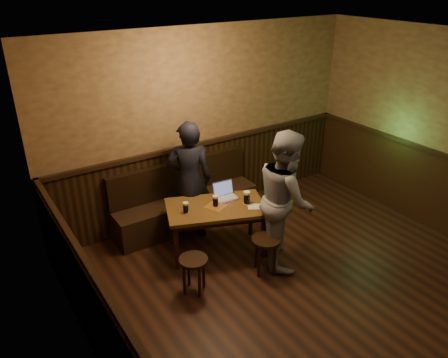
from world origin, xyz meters
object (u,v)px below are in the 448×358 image
Objects in this scene: person_grey at (285,199)px; pint_mid at (215,201)px; pint_right at (247,198)px; stool_left at (194,265)px; person_suit at (189,180)px; bench at (186,205)px; laptop at (225,194)px; pint_left at (186,208)px; stool_right at (266,245)px; pub_table at (216,212)px.

pint_mid is at bearing 74.96° from person_grey.
pint_right is 0.10× the size of person_grey.
pint_right reaches higher than stool_left.
person_suit is 0.96× the size of person_grey.
bench is at bearing 52.96° from person_grey.
pint_left is at bearing -168.90° from laptop.
stool_left is 1.35m from person_suit.
person_suit reaches higher than stool_left.
pint_left is at bearing 82.27° from person_suit.
person_grey is (1.04, -0.69, 0.13)m from pint_left.
pint_left reaches higher than stool_right.
pint_mid is (-0.00, -0.84, 0.45)m from bench.
stool_left is 1.40m from person_grey.
pint_mid reaches higher than stool_right.
pint_left reaches higher than pub_table.
pub_table is 0.82× the size of person_grey.
person_suit reaches higher than pint_mid.
bench is 15.09× the size of pint_left.
pint_left is at bearing 171.38° from pint_mid.
person_grey is (0.63, -1.46, 0.57)m from bench.
pint_mid is at bearing 137.90° from pub_table.
pub_table is 9.93× the size of pint_left.
person_suit is (-0.08, -0.29, 0.54)m from bench.
bench is at bearing 110.61° from pint_right.
laptop reaches higher than pub_table.
pint_right is at bearing 78.69° from stool_right.
pub_table is at bearing 75.09° from person_grey.
person_grey is at bearing -57.89° from laptop.
pint_mid is 0.09× the size of person_grey.
stool_left is 0.78m from pint_left.
stool_right is at bearing 135.98° from person_grey.
laptop is 0.18× the size of person_grey.
stool_right is at bearing -49.97° from pint_left.
person_suit reaches higher than stool_right.
stool_left is 0.95m from pint_mid.
bench is 1.52× the size of pub_table.
pint_left is 0.08× the size of person_grey.
pint_mid is (0.66, 0.57, 0.39)m from stool_left.
bench is 1.16m from pint_right.
person_grey is (0.40, -0.76, 0.15)m from laptop.
pint_right reaches higher than pub_table.
person_grey is (0.37, 0.11, 0.50)m from stool_right.
bench is 1.69m from person_grey.
person_grey is (0.63, -0.62, 0.29)m from pub_table.
pub_table reaches higher than stool_left.
bench is 1.60m from stool_right.
laptop is at bearing 91.91° from stool_right.
person_suit is at bearing 62.29° from stool_left.
pint_mid reaches higher than pub_table.
pint_right is (0.38, -0.17, 0.01)m from pint_mid.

